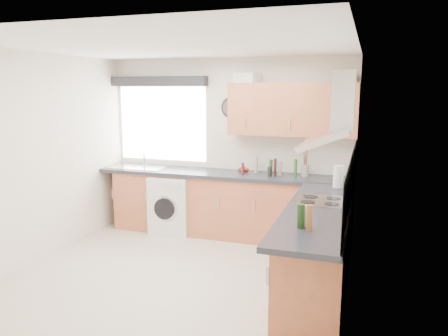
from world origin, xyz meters
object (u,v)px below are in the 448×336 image
(upper_cabinets, at_px, (292,109))
(washing_machine, at_px, (173,204))
(extractor_hood, at_px, (334,119))
(oven, at_px, (319,246))

(upper_cabinets, relative_size, washing_machine, 2.04)
(upper_cabinets, bearing_deg, washing_machine, -172.33)
(extractor_hood, distance_m, washing_machine, 2.90)
(oven, distance_m, extractor_hood, 1.35)
(extractor_hood, height_order, upper_cabinets, upper_cabinets)
(oven, xyz_separation_m, washing_machine, (-2.22, 1.10, -0.01))
(oven, relative_size, upper_cabinets, 0.50)
(extractor_hood, height_order, washing_machine, extractor_hood)
(washing_machine, bearing_deg, extractor_hood, -29.94)
(upper_cabinets, xyz_separation_m, washing_machine, (-1.67, -0.23, -1.38))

